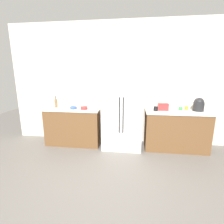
# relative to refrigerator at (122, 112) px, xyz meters

# --- Properties ---
(ground_plane) EXTENTS (10.76, 10.76, 0.00)m
(ground_plane) POSITION_rel_refrigerator_xyz_m (-0.20, -1.32, -0.86)
(ground_plane) COLOR slate
(kitchen_back_panel) EXTENTS (5.38, 0.10, 2.94)m
(kitchen_back_panel) POSITION_rel_refrigerator_xyz_m (-0.20, 0.40, 0.61)
(kitchen_back_panel) COLOR silver
(kitchen_back_panel) RESTS_ON ground_plane
(counter_left) EXTENTS (1.35, 0.62, 0.91)m
(counter_left) POSITION_rel_refrigerator_xyz_m (-1.20, 0.05, -0.41)
(counter_left) COLOR brown
(counter_left) RESTS_ON ground_plane
(counter_right) EXTENTS (1.41, 0.62, 0.91)m
(counter_right) POSITION_rel_refrigerator_xyz_m (1.24, 0.05, -0.41)
(counter_right) COLOR brown
(counter_right) RESTS_ON ground_plane
(refrigerator) EXTENTS (0.89, 0.69, 1.73)m
(refrigerator) POSITION_rel_refrigerator_xyz_m (0.00, 0.00, 0.00)
(refrigerator) COLOR white
(refrigerator) RESTS_ON ground_plane
(toaster) EXTENTS (0.23, 0.15, 0.16)m
(toaster) POSITION_rel_refrigerator_xyz_m (0.92, 0.07, 0.13)
(toaster) COLOR red
(toaster) RESTS_ON counter_right
(rice_cooker) EXTENTS (0.23, 0.23, 0.30)m
(rice_cooker) POSITION_rel_refrigerator_xyz_m (1.69, 0.10, 0.19)
(rice_cooker) COLOR #262628
(rice_cooker) RESTS_ON counter_right
(bottle_a) EXTENTS (0.07, 0.07, 0.27)m
(bottle_a) POSITION_rel_refrigerator_xyz_m (-1.65, 0.07, 0.16)
(bottle_a) COLOR brown
(bottle_a) RESTS_ON counter_left
(cup_a) EXTENTS (0.09, 0.09, 0.07)m
(cup_a) POSITION_rel_refrigerator_xyz_m (1.33, 0.14, 0.09)
(cup_a) COLOR green
(cup_a) RESTS_ON counter_right
(cup_b) EXTENTS (0.07, 0.07, 0.08)m
(cup_b) POSITION_rel_refrigerator_xyz_m (1.47, 0.20, 0.09)
(cup_b) COLOR orange
(cup_b) RESTS_ON counter_right
(cup_c) EXTENTS (0.09, 0.09, 0.10)m
(cup_c) POSITION_rel_refrigerator_xyz_m (0.75, -0.02, 0.10)
(cup_c) COLOR black
(cup_c) RESTS_ON counter_right
(bowl_a) EXTENTS (0.16, 0.16, 0.07)m
(bowl_a) POSITION_rel_refrigerator_xyz_m (-0.89, -0.08, 0.08)
(bowl_a) COLOR red
(bowl_a) RESTS_ON counter_left
(bowl_b) EXTENTS (0.16, 0.16, 0.05)m
(bowl_b) POSITION_rel_refrigerator_xyz_m (-0.96, 0.10, 0.07)
(bowl_b) COLOR white
(bowl_b) RESTS_ON counter_left
(bowl_c) EXTENTS (0.16, 0.16, 0.06)m
(bowl_c) POSITION_rel_refrigerator_xyz_m (-1.16, -0.06, 0.08)
(bowl_c) COLOR blue
(bowl_c) RESTS_ON counter_left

